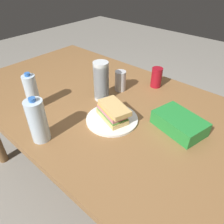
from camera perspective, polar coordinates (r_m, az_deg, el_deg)
The scene contains 10 objects.
ground_plane at distance 1.69m, azimuth -0.05°, elevation -19.04°, with size 8.00×8.00×0.00m, color gray.
dining_table at distance 1.21m, azimuth -0.07°, elevation -1.15°, with size 1.86×1.00×0.73m.
paper_plate at distance 1.06m, azimuth 0.00°, elevation -1.92°, with size 0.26×0.26×0.01m, color white.
sandwich at distance 1.03m, azimuth 0.19°, elevation 0.05°, with size 0.20×0.14×0.08m.
soda_can_red at distance 1.35m, azimuth 11.85°, elevation 9.07°, with size 0.07×0.07×0.12m, color maroon.
chip_bag at distance 1.04m, azimuth 17.60°, elevation -2.85°, with size 0.23×0.15×0.07m, color #268C38.
water_bottle_tall at distance 0.95m, azimuth -19.34°, elevation -2.25°, with size 0.08×0.08×0.22m.
plastic_cup_stack at distance 1.17m, azimuth -2.91°, elevation 8.24°, with size 0.08×0.08×0.22m.
water_bottle_spare at distance 1.18m, azimuth -20.73°, elevation 5.08°, with size 0.07×0.07×0.20m.
soda_can_silver at distance 1.28m, azimuth 2.26°, elevation 8.36°, with size 0.07×0.07×0.12m, color silver.
Camera 1 is at (0.64, -0.72, 1.39)m, focal length 34.08 mm.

